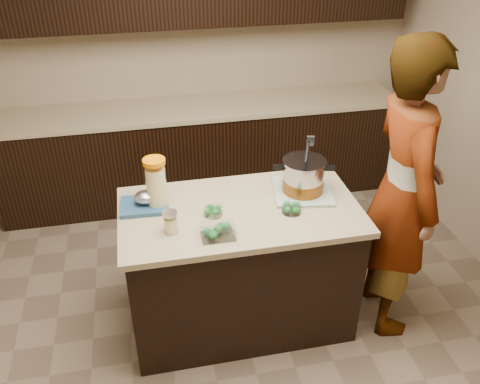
% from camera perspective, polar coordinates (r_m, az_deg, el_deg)
% --- Properties ---
extents(ground_plane, '(4.00, 4.00, 0.00)m').
position_cam_1_polar(ground_plane, '(3.65, 0.00, -13.76)').
color(ground_plane, brown).
rests_on(ground_plane, ground).
extents(room_shell, '(4.04, 4.04, 2.72)m').
position_cam_1_polar(room_shell, '(2.72, 0.00, 12.59)').
color(room_shell, tan).
rests_on(room_shell, ground).
extents(back_cabinets, '(3.60, 0.63, 2.33)m').
position_cam_1_polar(back_cabinets, '(4.60, -4.51, 10.31)').
color(back_cabinets, black).
rests_on(back_cabinets, ground).
extents(island, '(1.46, 0.81, 0.90)m').
position_cam_1_polar(island, '(3.35, 0.00, -8.31)').
color(island, black).
rests_on(island, ground).
extents(dish_towel, '(0.41, 0.41, 0.02)m').
position_cam_1_polar(dish_towel, '(3.26, 7.01, 0.06)').
color(dish_towel, '#598156').
rests_on(dish_towel, island).
extents(stock_pot, '(0.38, 0.33, 0.39)m').
position_cam_1_polar(stock_pot, '(3.20, 7.12, 1.59)').
color(stock_pot, '#B7B7BC').
rests_on(stock_pot, dish_towel).
extents(lemonade_pitcher, '(0.14, 0.14, 0.32)m').
position_cam_1_polar(lemonade_pitcher, '(3.06, -9.38, 0.70)').
color(lemonade_pitcher, '#E4D78B').
rests_on(lemonade_pitcher, island).
extents(mason_jar, '(0.10, 0.10, 0.14)m').
position_cam_1_polar(mason_jar, '(2.88, -7.81, -3.43)').
color(mason_jar, '#E4D78B').
rests_on(mason_jar, island).
extents(broccoli_tub_left, '(0.12, 0.12, 0.05)m').
position_cam_1_polar(broccoli_tub_left, '(3.02, -3.04, -2.19)').
color(broccoli_tub_left, silver).
rests_on(broccoli_tub_left, island).
extents(broccoli_tub_right, '(0.14, 0.14, 0.06)m').
position_cam_1_polar(broccoli_tub_right, '(3.05, 5.81, -1.88)').
color(broccoli_tub_right, silver).
rests_on(broccoli_tub_right, island).
extents(broccoli_tub_rect, '(0.19, 0.14, 0.07)m').
position_cam_1_polar(broccoli_tub_rect, '(2.84, -2.50, -4.50)').
color(broccoli_tub_rect, silver).
rests_on(broccoli_tub_rect, island).
extents(blue_tray, '(0.29, 0.24, 0.11)m').
position_cam_1_polar(blue_tray, '(3.13, -10.64, -1.14)').
color(blue_tray, navy).
rests_on(blue_tray, island).
extents(person, '(0.53, 0.75, 1.95)m').
position_cam_1_polar(person, '(3.25, 17.73, -0.14)').
color(person, gray).
rests_on(person, ground).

